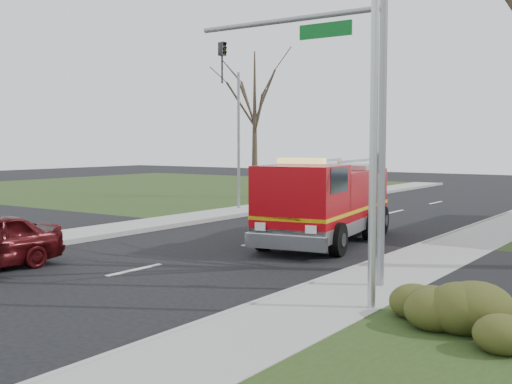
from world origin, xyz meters
The scene contains 9 objects.
ground centered at (0.00, 0.00, 0.00)m, with size 120.00×120.00×0.00m, color black.
sidewalk_right centered at (6.20, 0.00, 0.07)m, with size 2.40×80.00×0.15m, color gray.
sidewalk_left centered at (-6.20, 0.00, 0.07)m, with size 2.40×80.00×0.15m, color gray.
hedge_corner centered at (9.00, -1.00, 0.58)m, with size 2.80×2.00×0.90m, color #2C3312.
bare_tree_left centered at (-10.00, 20.00, 5.56)m, with size 4.50×4.50×9.00m.
traffic_signal_mast centered at (5.21, 1.50, 4.71)m, with size 5.29×0.18×6.80m.
streetlight_pole centered at (7.14, -0.50, 4.55)m, with size 1.48×0.16×8.40m.
utility_pole_far centered at (-6.80, 14.00, 3.50)m, with size 0.14×0.14×7.00m, color gray.
fire_engine centered at (1.91, 7.23, 1.35)m, with size 3.87×7.73×2.99m.
Camera 1 is at (12.54, -12.24, 3.45)m, focal length 45.00 mm.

